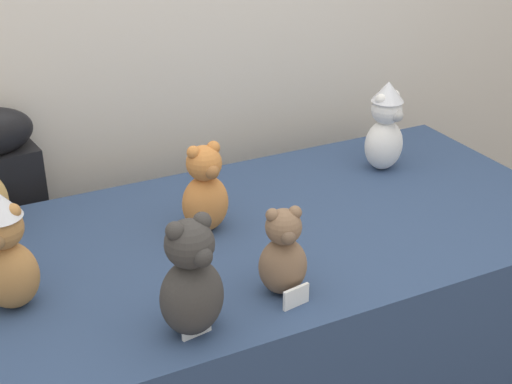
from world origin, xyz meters
TOP-DOWN VIEW (x-y plane):
  - display_table at (0.00, 0.25)m, footprint 1.83×0.88m
  - instrument_case at (-0.60, 0.82)m, footprint 0.29×0.15m
  - teddy_bear_charcoal at (-0.32, -0.08)m, footprint 0.17×0.15m
  - teddy_bear_ginger at (-0.12, 0.32)m, footprint 0.14×0.12m
  - teddy_bear_snow at (0.55, 0.44)m, footprint 0.15×0.14m
  - teddy_bear_caramel at (-0.65, 0.19)m, footprint 0.17×0.16m
  - teddy_bear_mocha at (-0.07, -0.03)m, footprint 0.13×0.12m
  - name_card_front_left at (-0.07, -0.10)m, footprint 0.07×0.02m
  - name_card_front_middle at (-0.32, -0.10)m, footprint 0.07×0.02m

SIDE VIEW (x-z plane):
  - display_table at x=0.00m, z-range 0.00..0.71m
  - instrument_case at x=-0.60m, z-range 0.00..0.98m
  - name_card_front_left at x=-0.07m, z-range 0.71..0.76m
  - name_card_front_middle at x=-0.32m, z-range 0.71..0.76m
  - teddy_bear_mocha at x=-0.07m, z-range 0.70..0.93m
  - teddy_bear_ginger at x=-0.12m, z-range 0.70..0.95m
  - teddy_bear_charcoal at x=-0.32m, z-range 0.70..0.98m
  - teddy_bear_snow at x=0.55m, z-range 0.71..1.00m
  - teddy_bear_caramel at x=-0.65m, z-range 0.71..1.00m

